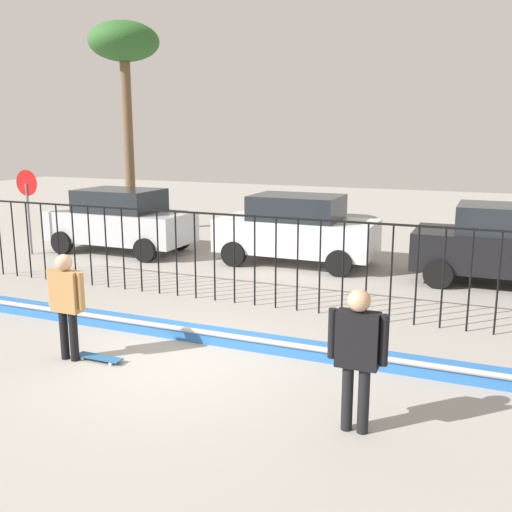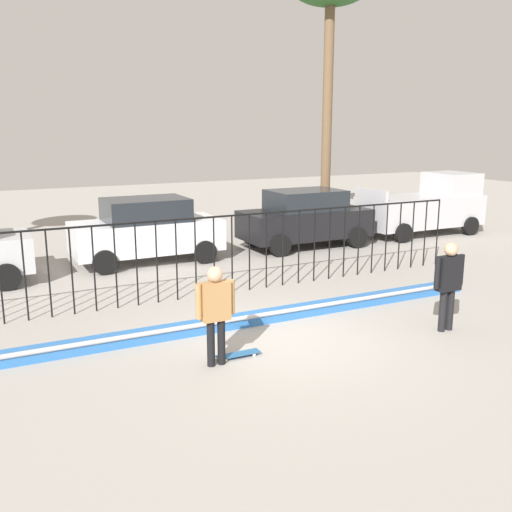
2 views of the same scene
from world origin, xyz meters
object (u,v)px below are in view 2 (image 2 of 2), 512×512
object	(u,v)px
skateboarder	(216,307)
parked_car_black	(305,218)
parked_car_white	(146,230)
skateboard	(238,354)
pickup_truck	(425,206)
camera_operator	(449,278)

from	to	relation	value
skateboarder	parked_car_black	distance (m)	10.06
parked_car_white	skateboard	bearing A→B (deg)	-95.03
skateboarder	pickup_truck	distance (m)	13.99
skateboarder	camera_operator	xyz separation A→B (m)	(4.72, -0.47, 0.04)
skateboarder	skateboard	bearing A→B (deg)	-13.75
skateboard	parked_car_black	distance (m)	9.71
skateboard	pickup_truck	distance (m)	13.57
parked_car_black	camera_operator	bearing A→B (deg)	-100.49
pickup_truck	skateboarder	bearing A→B (deg)	-145.58
skateboard	parked_car_black	xyz separation A→B (m)	(5.97, 7.60, 0.91)
parked_car_white	pickup_truck	size ratio (longest dim) A/B	0.91
camera_operator	parked_car_white	size ratio (longest dim) A/B	0.42
parked_car_black	pickup_truck	world-z (taller)	pickup_truck
skateboard	parked_car_black	world-z (taller)	parked_car_black
skateboard	parked_car_white	bearing A→B (deg)	85.12
parked_car_white	pickup_truck	xyz separation A→B (m)	(10.56, -0.19, 0.06)
skateboard	camera_operator	xyz separation A→B (m)	(4.25, -0.59, 1.01)
skateboard	parked_car_black	size ratio (longest dim) A/B	0.19
camera_operator	parked_car_black	world-z (taller)	parked_car_black
skateboard	parked_car_white	distance (m)	7.89
skateboard	parked_car_white	xyz separation A→B (m)	(0.63, 7.81, 0.91)
parked_car_white	pickup_truck	world-z (taller)	pickup_truck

